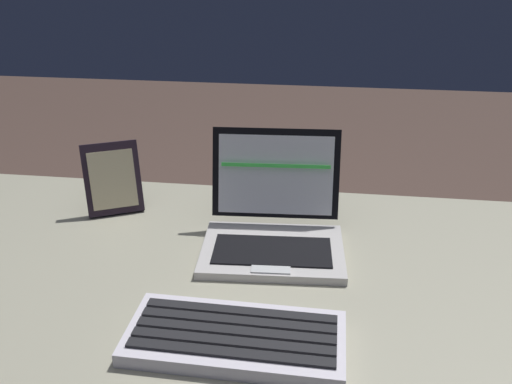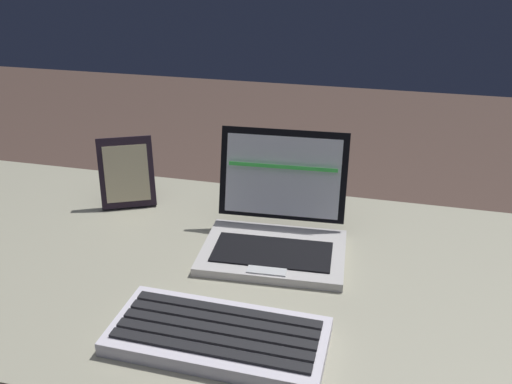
# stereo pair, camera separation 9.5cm
# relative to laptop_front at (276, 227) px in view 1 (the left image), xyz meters

# --- Properties ---
(desk) EXTENTS (1.75, 0.66, 0.71)m
(desk) POSITION_rel_laptop_front_xyz_m (0.08, -0.08, -0.12)
(desk) COLOR #9D9A83
(desk) RESTS_ON ground
(laptop_front) EXTENTS (0.26, 0.24, 0.20)m
(laptop_front) POSITION_rel_laptop_front_xyz_m (0.00, 0.00, 0.00)
(laptop_front) COLOR beige
(laptop_front) RESTS_ON desk
(external_keyboard) EXTENTS (0.31, 0.14, 0.03)m
(external_keyboard) POSITION_rel_laptop_front_xyz_m (-0.03, -0.27, -0.03)
(external_keyboard) COLOR silver
(external_keyboard) RESTS_ON desk
(photo_frame) EXTENTS (0.12, 0.10, 0.15)m
(photo_frame) POSITION_rel_laptop_front_xyz_m (-0.34, 0.10, 0.03)
(photo_frame) COLOR black
(photo_frame) RESTS_ON desk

